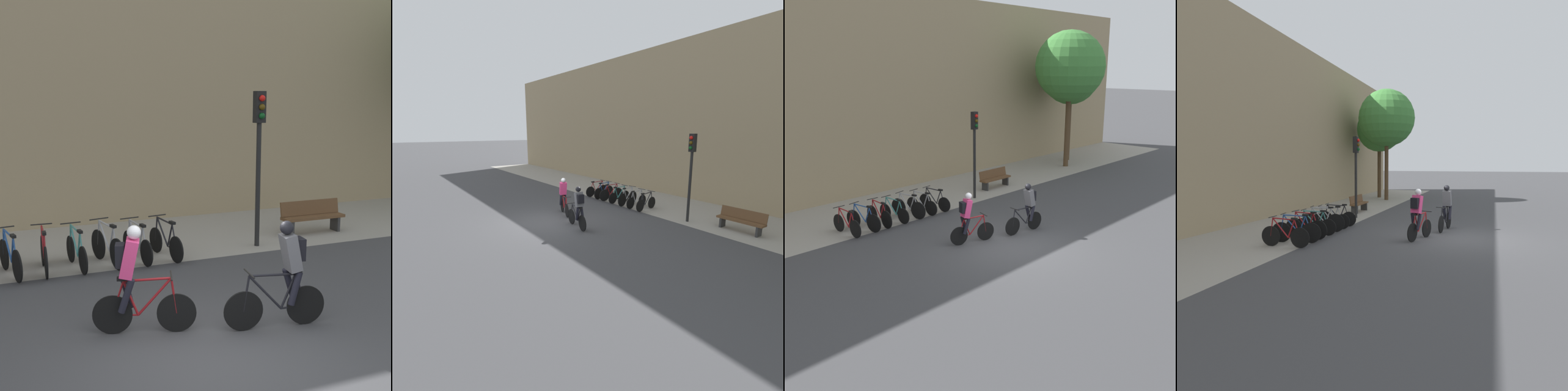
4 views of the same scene
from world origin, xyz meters
TOP-DOWN VIEW (x-y plane):
  - ground at (0.00, 0.00)m, footprint 200.00×200.00m
  - kerb_strip at (0.00, 6.75)m, footprint 44.00×4.50m
  - building_facade at (0.00, 9.30)m, footprint 44.00×0.60m
  - cyclist_pink at (-0.82, 1.24)m, footprint 1.58×0.64m
  - cyclist_grey at (1.54, 0.55)m, footprint 1.72×0.52m
  - parked_bike_0 at (-3.09, 4.98)m, footprint 0.46×1.66m
  - parked_bike_1 at (-2.40, 4.98)m, footprint 0.48×1.66m
  - parked_bike_2 at (-1.71, 4.98)m, footprint 0.46×1.64m
  - parked_bike_3 at (-1.02, 4.98)m, footprint 0.46×1.62m
  - parked_bike_4 at (-0.33, 4.98)m, footprint 0.50×1.65m
  - parked_bike_5 at (0.36, 4.98)m, footprint 0.46×1.59m
  - parked_bike_6 at (1.05, 4.98)m, footprint 0.46×1.60m
  - traffic_light_pole at (3.52, 5.04)m, footprint 0.26×0.30m
  - bench at (5.59, 5.67)m, footprint 1.86×0.44m
  - street_tree_0 at (12.32, 6.00)m, footprint 3.93×3.93m
  - street_tree_1 at (14.05, 7.04)m, footprint 3.38×3.38m

SIDE VIEW (x-z plane):
  - ground at x=0.00m, z-range 0.00..0.00m
  - kerb_strip at x=0.00m, z-range 0.00..0.01m
  - parked_bike_5 at x=0.36m, z-range -0.09..0.85m
  - parked_bike_3 at x=-1.02m, z-range -0.09..0.85m
  - parked_bike_6 at x=1.05m, z-range -0.09..0.85m
  - parked_bike_0 at x=-3.09m, z-range -0.09..0.87m
  - parked_bike_2 at x=-1.71m, z-range -0.09..0.89m
  - parked_bike_1 at x=-2.40m, z-range -0.08..0.89m
  - parked_bike_4 at x=-0.33m, z-range -0.08..0.90m
  - bench at x=5.59m, z-range 0.03..0.92m
  - cyclist_grey at x=1.54m, z-range 0.06..1.83m
  - cyclist_pink at x=-0.82m, z-range 0.07..1.82m
  - traffic_light_pole at x=3.52m, z-range 0.73..4.58m
  - building_facade at x=0.00m, z-range 0.00..9.03m
  - street_tree_1 at x=14.05m, z-range 1.69..8.51m
  - street_tree_0 at x=12.32m, z-range 1.85..9.53m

